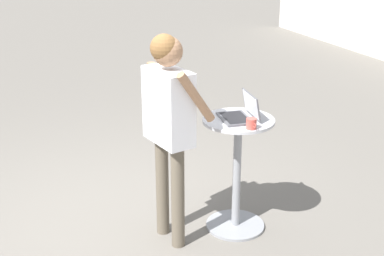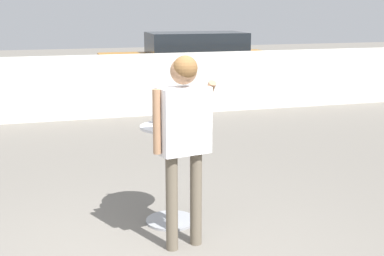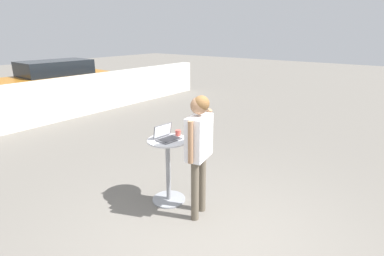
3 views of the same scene
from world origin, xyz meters
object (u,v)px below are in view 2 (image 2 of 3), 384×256
at_px(laptop, 170,121).
at_px(parked_car_near_street, 190,63).
at_px(coffee_mug, 193,120).
at_px(cafe_table, 171,169).
at_px(standing_person, 184,126).

distance_m(laptop, parked_car_near_street, 8.36).
xyz_separation_m(coffee_mug, parked_car_near_street, (2.32, 7.98, -0.28)).
height_order(cafe_table, coffee_mug, coffee_mug).
distance_m(cafe_table, laptop, 0.50).
height_order(laptop, parked_car_near_street, parked_car_near_street).
bearing_deg(cafe_table, parked_car_near_street, 72.17).
height_order(cafe_table, standing_person, standing_person).
distance_m(cafe_table, parked_car_near_street, 8.38).
relative_size(cafe_table, parked_car_near_street, 0.23).
distance_m(laptop, coffee_mug, 0.24).
relative_size(laptop, standing_person, 0.21).
xyz_separation_m(coffee_mug, standing_person, (-0.27, -0.60, 0.08)).
xyz_separation_m(laptop, standing_person, (-0.04, -0.62, 0.08)).
xyz_separation_m(standing_person, parked_car_near_street, (2.60, 8.57, -0.36)).
bearing_deg(parked_car_near_street, standing_person, -106.84).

